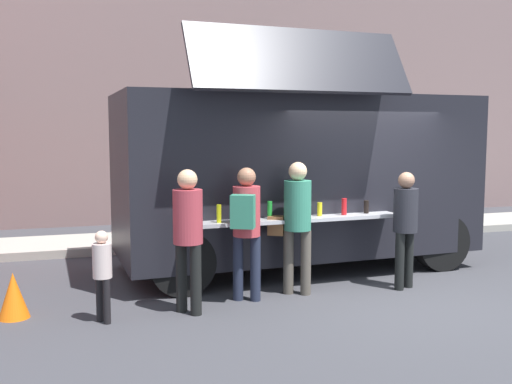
{
  "coord_description": "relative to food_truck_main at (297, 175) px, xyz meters",
  "views": [
    {
      "loc": [
        -4.07,
        -6.66,
        2.22
      ],
      "look_at": [
        -1.47,
        1.66,
        1.3
      ],
      "focal_mm": 40.9,
      "sensor_mm": 36.0,
      "label": 1
    }
  ],
  "objects": [
    {
      "name": "customer_rear_waiting",
      "position": [
        -2.12,
        -1.84,
        -0.46
      ],
      "size": [
        0.36,
        0.36,
        1.76
      ],
      "rotation": [
        0.0,
        0.0,
        0.66
      ],
      "color": "black",
      "rests_on": "ground"
    },
    {
      "name": "traffic_cone_orange",
      "position": [
        -4.14,
        -1.41,
        -1.24
      ],
      "size": [
        0.36,
        0.36,
        0.55
      ],
      "primitive_type": "cone",
      "color": "orange",
      "rests_on": "ground"
    },
    {
      "name": "food_truck_main",
      "position": [
        0.0,
        0.0,
        0.0
      ],
      "size": [
        5.7,
        3.04,
        3.61
      ],
      "rotation": [
        0.0,
        0.0,
        0.05
      ],
      "color": "black",
      "rests_on": "ground"
    },
    {
      "name": "curb_strip",
      "position": [
        -4.0,
        2.62,
        -1.44
      ],
      "size": [
        28.0,
        1.6,
        0.15
      ],
      "primitive_type": "cube",
      "color": "#9E998E",
      "rests_on": "ground"
    },
    {
      "name": "customer_mid_with_backpack",
      "position": [
        -1.31,
        -1.57,
        -0.45
      ],
      "size": [
        0.47,
        0.57,
        1.75
      ],
      "rotation": [
        0.0,
        0.0,
        1.11
      ],
      "color": "#1F2437",
      "rests_on": "ground"
    },
    {
      "name": "trash_bin",
      "position": [
        3.97,
        2.32,
        -0.99
      ],
      "size": [
        0.6,
        0.6,
        1.05
      ],
      "primitive_type": "cylinder",
      "color": "#2D5B35",
      "rests_on": "ground"
    },
    {
      "name": "customer_front_ordering",
      "position": [
        -0.57,
        -1.45,
        -0.45
      ],
      "size": [
        0.57,
        0.45,
        1.8
      ],
      "rotation": [
        0.0,
        0.0,
        1.05
      ],
      "color": "#504940",
      "rests_on": "ground"
    },
    {
      "name": "child_near_queue",
      "position": [
        -3.13,
        -1.89,
        -0.87
      ],
      "size": [
        0.22,
        0.22,
        1.08
      ],
      "rotation": [
        0.0,
        0.0,
        0.55
      ],
      "color": "black",
      "rests_on": "ground"
    },
    {
      "name": "ground_plane",
      "position": [
        0.66,
        -2.04,
        -1.52
      ],
      "size": [
        60.0,
        60.0,
        0.0
      ],
      "primitive_type": "plane",
      "color": "#38383D"
    },
    {
      "name": "building_behind",
      "position": [
        -3.0,
        6.52,
        2.44
      ],
      "size": [
        32.0,
        2.4,
        7.9
      ],
      "primitive_type": "cube",
      "color": "#7F6463",
      "rests_on": "ground"
    },
    {
      "name": "customer_extra_browsing",
      "position": [
        0.99,
        -1.64,
        -0.53
      ],
      "size": [
        0.34,
        0.34,
        1.65
      ],
      "rotation": [
        0.0,
        0.0,
        1.98
      ],
      "color": "black",
      "rests_on": "ground"
    }
  ]
}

